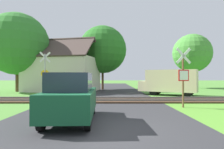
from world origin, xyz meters
The scene contains 11 objects.
ground_plane centered at (0.00, 0.00, 0.00)m, with size 160.00×160.00×0.00m, color #4C8433.
road_asphalt centered at (0.00, 2.00, 0.00)m, with size 7.36×80.00×0.01m, color #2D2D30.
rail_track centered at (0.00, 7.36, 0.06)m, with size 60.00×2.60×0.22m.
stop_sign_near centered at (4.29, 4.53, 1.75)m, with size 0.86×0.22×3.19m.
crossing_sign_far centered at (-4.90, 9.91, 2.05)m, with size 0.86×0.23×3.66m.
house centered at (-5.15, 16.88, 2.08)m, with size 8.74×7.63×6.09m.
tree_left centered at (-9.89, 15.74, 5.23)m, with size 6.79×6.79×8.62m.
tree_far centered at (11.96, 22.39, 4.99)m, with size 5.47×5.47×7.73m.
tree_center centered at (-0.71, 19.37, 5.10)m, with size 6.07×6.07×8.14m.
mail_truck centered at (5.57, 11.48, 1.24)m, with size 5.20×3.92×2.24m.
parked_car centered at (-1.00, 1.29, 0.89)m, with size 1.80×4.06×1.78m.
Camera 1 is at (0.49, -6.09, 1.65)m, focal length 32.00 mm.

